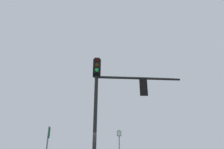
# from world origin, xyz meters

# --- Properties ---
(signal_mast_assembly) EXTENTS (2.68, 4.73, 6.56)m
(signal_mast_assembly) POSITION_xyz_m (0.75, 0.44, 4.69)
(signal_mast_assembly) COLOR black
(signal_mast_assembly) RESTS_ON ground
(route_sign_primary) EXTENTS (0.19, 0.25, 2.81)m
(route_sign_primary) POSITION_xyz_m (-1.44, 2.44, 1.65)
(route_sign_primary) COLOR slate
(route_sign_primary) RESTS_ON ground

